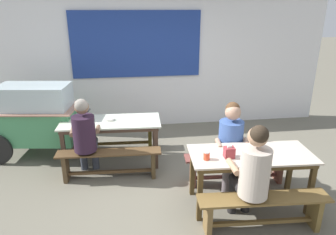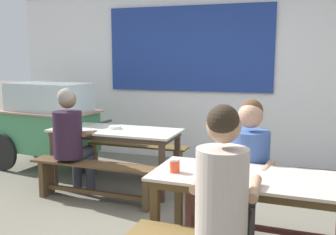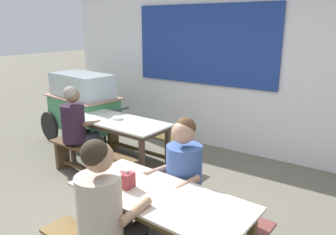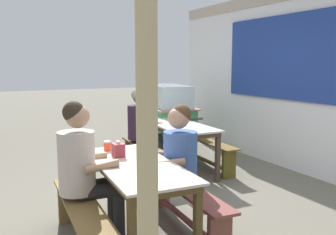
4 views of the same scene
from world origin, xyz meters
The scene contains 14 objects.
ground_plane centered at (0.00, 0.00, 0.00)m, with size 40.00×40.00×0.00m, color #696455.
backdrop_wall centered at (-0.02, 2.59, 1.47)m, with size 6.91×0.23×2.79m.
dining_table_far centered at (-1.06, 0.93, 0.66)m, with size 1.61×0.74×0.74m.
dining_table_near centered at (0.73, -0.49, 0.66)m, with size 1.57×0.75×0.74m.
bench_far_back centered at (-1.04, 1.44, 0.29)m, with size 1.54×0.31×0.44m.
bench_far_front centered at (-1.08, 0.41, 0.29)m, with size 1.55×0.31×0.44m.
bench_near_back centered at (0.76, 0.03, 0.30)m, with size 1.53×0.33×0.44m.
food_cart centered at (-2.32, 1.40, 0.72)m, with size 1.77×0.97×1.25m.
person_near_front centered at (0.56, -0.92, 0.75)m, with size 0.44×0.58×1.32m.
person_right_near_table centered at (0.63, -0.03, 0.72)m, with size 0.49×0.59×1.25m.
person_left_back_turned centered at (-1.41, 0.49, 0.72)m, with size 0.44×0.54×1.27m.
tissue_box centered at (0.42, -0.54, 0.81)m, with size 0.12×0.11×0.16m.
condiment_jar centered at (0.13, -0.56, 0.79)m, with size 0.08×0.08×0.11m.
soup_bowl centered at (-1.08, 0.96, 0.76)m, with size 0.15×0.15×0.04m, color silver.
Camera 3 is at (2.16, -2.45, 2.07)m, focal length 35.48 mm.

